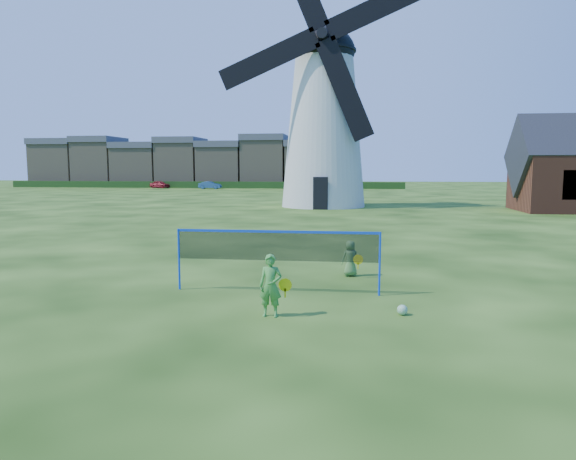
% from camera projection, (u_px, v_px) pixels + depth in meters
% --- Properties ---
extents(ground, '(220.00, 220.00, 0.00)m').
position_uv_depth(ground, '(277.00, 292.00, 13.01)').
color(ground, black).
rests_on(ground, ground).
extents(windmill, '(15.56, 6.60, 20.51)m').
position_uv_depth(windmill, '(324.00, 118.00, 41.16)').
color(windmill, silver).
rests_on(windmill, ground).
extents(badminton_net, '(5.05, 0.05, 1.55)m').
position_uv_depth(badminton_net, '(277.00, 247.00, 12.85)').
color(badminton_net, blue).
rests_on(badminton_net, ground).
extents(player_girl, '(0.66, 0.36, 1.30)m').
position_uv_depth(player_girl, '(271.00, 286.00, 10.80)').
color(player_girl, '#46983C').
rests_on(player_girl, ground).
extents(player_boy, '(0.64, 0.46, 1.02)m').
position_uv_depth(player_boy, '(350.00, 258.00, 14.88)').
color(player_boy, '#558841').
rests_on(player_boy, ground).
extents(play_ball, '(0.22, 0.22, 0.22)m').
position_uv_depth(play_ball, '(402.00, 310.00, 10.97)').
color(play_ball, green).
rests_on(play_ball, ground).
extents(terraced_houses, '(50.63, 8.40, 8.34)m').
position_uv_depth(terraced_houses, '(181.00, 163.00, 86.91)').
color(terraced_houses, gray).
rests_on(terraced_houses, ground).
extents(hedge, '(62.00, 0.80, 1.00)m').
position_uv_depth(hedge, '(200.00, 185.00, 80.76)').
color(hedge, '#193814').
rests_on(hedge, ground).
extents(car_left, '(3.58, 2.53, 1.13)m').
position_uv_depth(car_left, '(160.00, 184.00, 80.10)').
color(car_left, maroon).
rests_on(car_left, ground).
extents(car_right, '(3.37, 1.26, 1.10)m').
position_uv_depth(car_right, '(210.00, 185.00, 77.38)').
color(car_right, '#2A5180').
rests_on(car_right, ground).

